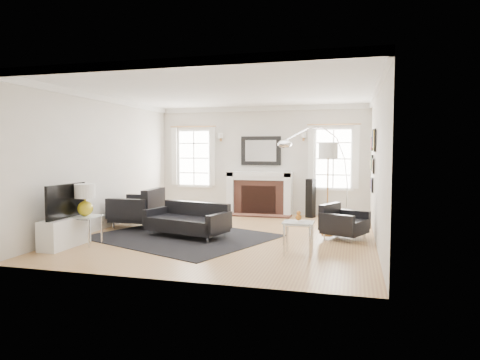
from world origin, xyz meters
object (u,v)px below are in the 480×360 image
(armchair_left, at_px, (139,209))
(sofa, at_px, (189,221))
(gourd_lamp, at_px, (85,198))
(armchair_right, at_px, (342,223))
(arc_floor_lamp, at_px, (317,169))
(coffee_table, at_px, (177,217))
(fireplace, at_px, (259,194))

(armchair_left, bearing_deg, sofa, -24.58)
(gourd_lamp, bearing_deg, sofa, 39.06)
(sofa, relative_size, armchair_left, 1.67)
(armchair_left, relative_size, armchair_right, 1.05)
(armchair_right, xyz_separation_m, arc_floor_lamp, (-0.61, 1.72, 0.93))
(coffee_table, relative_size, gourd_lamp, 1.39)
(fireplace, xyz_separation_m, coffee_table, (-1.09, -2.78, -0.22))
(armchair_right, bearing_deg, armchair_left, 178.27)
(fireplace, relative_size, gourd_lamp, 3.02)
(fireplace, xyz_separation_m, sofa, (-0.74, -3.06, -0.25))
(coffee_table, bearing_deg, arc_floor_lamp, 36.48)
(fireplace, distance_m, armchair_right, 3.35)
(coffee_table, relative_size, arc_floor_lamp, 0.35)
(armchair_right, relative_size, coffee_table, 1.28)
(arc_floor_lamp, bearing_deg, armchair_left, -156.59)
(sofa, distance_m, armchair_left, 1.53)
(armchair_left, distance_m, coffee_table, 1.10)
(armchair_right, distance_m, coffee_table, 3.25)
(armchair_right, xyz_separation_m, coffee_table, (-3.24, -0.23, 0.02))
(gourd_lamp, relative_size, arc_floor_lamp, 0.25)
(arc_floor_lamp, bearing_deg, gourd_lamp, -137.60)
(fireplace, height_order, armchair_left, fireplace)
(sofa, height_order, gourd_lamp, gourd_lamp)
(sofa, distance_m, coffee_table, 0.45)
(fireplace, distance_m, sofa, 3.16)
(arc_floor_lamp, bearing_deg, coffee_table, -143.52)
(sofa, bearing_deg, armchair_left, 155.42)
(fireplace, bearing_deg, armchair_right, -49.92)
(armchair_left, bearing_deg, arc_floor_lamp, 23.41)
(fireplace, xyz_separation_m, arc_floor_lamp, (1.54, -0.84, 0.69))
(arc_floor_lamp, bearing_deg, armchair_right, -70.29)
(sofa, relative_size, arc_floor_lamp, 0.77)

